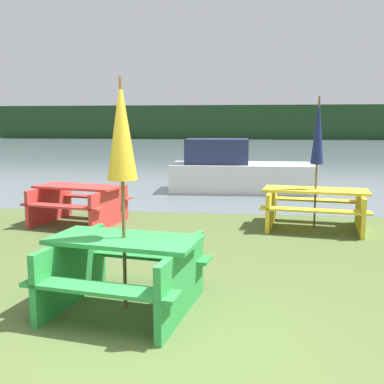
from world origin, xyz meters
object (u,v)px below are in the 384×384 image
at_px(picnic_table_green, 125,267).
at_px(umbrella_navy, 318,132).
at_px(picnic_table_red, 79,201).
at_px(boat, 236,172).
at_px(picnic_table_yellow, 315,204).
at_px(umbrella_gold, 121,131).

xyz_separation_m(picnic_table_green, umbrella_navy, (2.47, 3.98, 1.30)).
xyz_separation_m(picnic_table_red, boat, (2.87, 4.56, 0.10)).
bearing_deg(umbrella_navy, picnic_table_yellow, 75.96).
distance_m(umbrella_gold, boat, 8.47).
bearing_deg(picnic_table_yellow, boat, 109.65).
distance_m(picnic_table_green, boat, 8.38).
bearing_deg(umbrella_navy, picnic_table_red, -177.27).
bearing_deg(boat, picnic_table_green, -98.47).
bearing_deg(picnic_table_yellow, picnic_table_green, -121.87).
bearing_deg(picnic_table_green, picnic_table_red, 117.37).
bearing_deg(picnic_table_yellow, picnic_table_red, -177.27).
height_order(umbrella_gold, boat, umbrella_gold).
bearing_deg(picnic_table_red, umbrella_gold, -62.63).
relative_size(picnic_table_green, picnic_table_yellow, 0.84).
height_order(picnic_table_yellow, boat, boat).
xyz_separation_m(picnic_table_yellow, boat, (-1.55, 4.35, 0.10)).
relative_size(picnic_table_green, picnic_table_red, 0.93).
height_order(picnic_table_red, picnic_table_yellow, picnic_table_red).
bearing_deg(umbrella_navy, boat, 109.65).
bearing_deg(boat, umbrella_navy, -72.52).
xyz_separation_m(picnic_table_yellow, umbrella_gold, (-2.47, -3.98, 1.39)).
relative_size(picnic_table_yellow, umbrella_gold, 0.87).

